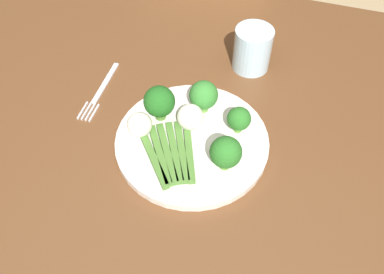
{
  "coord_description": "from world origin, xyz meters",
  "views": [
    {
      "loc": [
        -0.19,
        0.41,
        1.32
      ],
      "look_at": [
        -0.06,
        -0.01,
        0.77
      ],
      "focal_mm": 37.52,
      "sensor_mm": 36.0,
      "label": 1
    }
  ],
  "objects_px": {
    "broccoli_left": "(204,95)",
    "water_glass": "(252,49)",
    "dining_table": "(163,172)",
    "cauliflower_back": "(140,124)",
    "chair": "(210,30)",
    "cauliflower_near_fork": "(190,117)",
    "broccoli_right": "(226,153)",
    "plate": "(192,141)",
    "asparagus_bundle": "(171,154)",
    "broccoli_outer_edge": "(159,102)",
    "fork": "(100,91)",
    "broccoli_back_right": "(239,119)"
  },
  "relations": [
    {
      "from": "broccoli_right",
      "to": "dining_table",
      "type": "bearing_deg",
      "value": -10.87
    },
    {
      "from": "dining_table",
      "to": "water_glass",
      "type": "distance_m",
      "value": 0.31
    },
    {
      "from": "broccoli_back_right",
      "to": "cauliflower_back",
      "type": "height_order",
      "value": "broccoli_back_right"
    },
    {
      "from": "cauliflower_near_fork",
      "to": "water_glass",
      "type": "height_order",
      "value": "water_glass"
    },
    {
      "from": "cauliflower_near_fork",
      "to": "broccoli_left",
      "type": "bearing_deg",
      "value": -103.45
    },
    {
      "from": "broccoli_outer_edge",
      "to": "cauliflower_back",
      "type": "bearing_deg",
      "value": 65.32
    },
    {
      "from": "cauliflower_back",
      "to": "asparagus_bundle",
      "type": "bearing_deg",
      "value": 154.95
    },
    {
      "from": "broccoli_left",
      "to": "cauliflower_near_fork",
      "type": "xyz_separation_m",
      "value": [
        0.01,
        0.05,
        -0.01
      ]
    },
    {
      "from": "chair",
      "to": "cauliflower_back",
      "type": "distance_m",
      "value": 0.74
    },
    {
      "from": "dining_table",
      "to": "broccoli_back_right",
      "type": "relative_size",
      "value": 25.09
    },
    {
      "from": "dining_table",
      "to": "broccoli_right",
      "type": "relative_size",
      "value": 20.0
    },
    {
      "from": "broccoli_back_right",
      "to": "cauliflower_back",
      "type": "bearing_deg",
      "value": 19.55
    },
    {
      "from": "dining_table",
      "to": "chair",
      "type": "height_order",
      "value": "chair"
    },
    {
      "from": "broccoli_right",
      "to": "cauliflower_near_fork",
      "type": "distance_m",
      "value": 0.11
    },
    {
      "from": "asparagus_bundle",
      "to": "broccoli_back_right",
      "type": "relative_size",
      "value": 2.77
    },
    {
      "from": "broccoli_left",
      "to": "cauliflower_near_fork",
      "type": "relative_size",
      "value": 1.36
    },
    {
      "from": "chair",
      "to": "cauliflower_near_fork",
      "type": "height_order",
      "value": "chair"
    },
    {
      "from": "asparagus_bundle",
      "to": "chair",
      "type": "bearing_deg",
      "value": -20.11
    },
    {
      "from": "fork",
      "to": "water_glass",
      "type": "bearing_deg",
      "value": 119.79
    },
    {
      "from": "dining_table",
      "to": "broccoli_right",
      "type": "height_order",
      "value": "broccoli_right"
    },
    {
      "from": "water_glass",
      "to": "broccoli_left",
      "type": "bearing_deg",
      "value": 71.42
    },
    {
      "from": "dining_table",
      "to": "chair",
      "type": "bearing_deg",
      "value": -82.05
    },
    {
      "from": "asparagus_bundle",
      "to": "broccoli_right",
      "type": "bearing_deg",
      "value": -115.78
    },
    {
      "from": "broccoli_left",
      "to": "cauliflower_back",
      "type": "distance_m",
      "value": 0.13
    },
    {
      "from": "broccoli_left",
      "to": "water_glass",
      "type": "height_order",
      "value": "water_glass"
    },
    {
      "from": "dining_table",
      "to": "broccoli_outer_edge",
      "type": "distance_m",
      "value": 0.16
    },
    {
      "from": "cauliflower_back",
      "to": "broccoli_left",
      "type": "bearing_deg",
      "value": -135.96
    },
    {
      "from": "broccoli_outer_edge",
      "to": "water_glass",
      "type": "height_order",
      "value": "water_glass"
    },
    {
      "from": "asparagus_bundle",
      "to": "water_glass",
      "type": "distance_m",
      "value": 0.29
    },
    {
      "from": "broccoli_right",
      "to": "fork",
      "type": "relative_size",
      "value": 0.39
    },
    {
      "from": "broccoli_outer_edge",
      "to": "dining_table",
      "type": "bearing_deg",
      "value": 108.82
    },
    {
      "from": "cauliflower_back",
      "to": "chair",
      "type": "bearing_deg",
      "value": -85.11
    },
    {
      "from": "plate",
      "to": "broccoli_outer_edge",
      "type": "relative_size",
      "value": 3.91
    },
    {
      "from": "plate",
      "to": "chair",
      "type": "bearing_deg",
      "value": -77.27
    },
    {
      "from": "asparagus_bundle",
      "to": "fork",
      "type": "xyz_separation_m",
      "value": [
        0.19,
        -0.12,
        -0.02
      ]
    },
    {
      "from": "broccoli_left",
      "to": "fork",
      "type": "xyz_separation_m",
      "value": [
        0.21,
        0.0,
        -0.05
      ]
    },
    {
      "from": "chair",
      "to": "asparagus_bundle",
      "type": "distance_m",
      "value": 0.77
    },
    {
      "from": "cauliflower_back",
      "to": "water_glass",
      "type": "relative_size",
      "value": 0.5
    },
    {
      "from": "cauliflower_back",
      "to": "plate",
      "type": "bearing_deg",
      "value": -171.42
    },
    {
      "from": "plate",
      "to": "asparagus_bundle",
      "type": "height_order",
      "value": "asparagus_bundle"
    },
    {
      "from": "broccoli_outer_edge",
      "to": "fork",
      "type": "bearing_deg",
      "value": -14.85
    },
    {
      "from": "broccoli_right",
      "to": "chair",
      "type": "bearing_deg",
      "value": -72.66
    },
    {
      "from": "broccoli_right",
      "to": "fork",
      "type": "height_order",
      "value": "broccoli_right"
    },
    {
      "from": "dining_table",
      "to": "cauliflower_back",
      "type": "relative_size",
      "value": 29.17
    },
    {
      "from": "plate",
      "to": "broccoli_left",
      "type": "xyz_separation_m",
      "value": [
        0.0,
        -0.07,
        0.04
      ]
    },
    {
      "from": "cauliflower_near_fork",
      "to": "cauliflower_back",
      "type": "bearing_deg",
      "value": 27.68
    },
    {
      "from": "broccoli_left",
      "to": "dining_table",
      "type": "bearing_deg",
      "value": 58.79
    },
    {
      "from": "chair",
      "to": "water_glass",
      "type": "height_order",
      "value": "chair"
    },
    {
      "from": "plate",
      "to": "asparagus_bundle",
      "type": "distance_m",
      "value": 0.05
    },
    {
      "from": "asparagus_bundle",
      "to": "broccoli_back_right",
      "type": "height_order",
      "value": "broccoli_back_right"
    }
  ]
}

